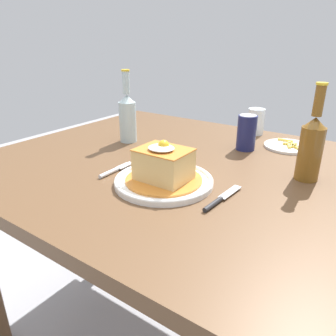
{
  "coord_description": "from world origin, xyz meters",
  "views": [
    {
      "loc": [
        0.53,
        -0.81,
        1.12
      ],
      "look_at": [
        0.06,
        -0.15,
        0.79
      ],
      "focal_mm": 34.31,
      "sensor_mm": 36.0,
      "label": 1
    }
  ],
  "objects_px": {
    "side_plate_fries": "(288,146)",
    "drinking_glass": "(256,123)",
    "main_plate": "(164,181)",
    "beer_bottle_amber": "(311,145)",
    "beer_bottle_clear": "(128,116)",
    "fork": "(114,170)",
    "soda_can": "(246,133)",
    "knife": "(218,201)"
  },
  "relations": [
    {
      "from": "knife",
      "to": "beer_bottle_clear",
      "type": "distance_m",
      "value": 0.57
    },
    {
      "from": "side_plate_fries",
      "to": "drinking_glass",
      "type": "bearing_deg",
      "value": 148.6
    },
    {
      "from": "fork",
      "to": "beer_bottle_clear",
      "type": "distance_m",
      "value": 0.32
    },
    {
      "from": "main_plate",
      "to": "beer_bottle_clear",
      "type": "height_order",
      "value": "beer_bottle_clear"
    },
    {
      "from": "beer_bottle_clear",
      "to": "drinking_glass",
      "type": "bearing_deg",
      "value": 46.1
    },
    {
      "from": "fork",
      "to": "beer_bottle_amber",
      "type": "bearing_deg",
      "value": 29.94
    },
    {
      "from": "fork",
      "to": "soda_can",
      "type": "relative_size",
      "value": 1.14
    },
    {
      "from": "soda_can",
      "to": "beer_bottle_amber",
      "type": "distance_m",
      "value": 0.29
    },
    {
      "from": "soda_can",
      "to": "beer_bottle_amber",
      "type": "xyz_separation_m",
      "value": [
        0.24,
        -0.15,
        0.04
      ]
    },
    {
      "from": "soda_can",
      "to": "beer_bottle_clear",
      "type": "distance_m",
      "value": 0.44
    },
    {
      "from": "beer_bottle_clear",
      "to": "side_plate_fries",
      "type": "bearing_deg",
      "value": 27.48
    },
    {
      "from": "knife",
      "to": "beer_bottle_amber",
      "type": "height_order",
      "value": "beer_bottle_amber"
    },
    {
      "from": "drinking_glass",
      "to": "main_plate",
      "type": "bearing_deg",
      "value": -92.2
    },
    {
      "from": "main_plate",
      "to": "fork",
      "type": "height_order",
      "value": "main_plate"
    },
    {
      "from": "fork",
      "to": "knife",
      "type": "xyz_separation_m",
      "value": [
        0.34,
        0.01,
        0.0
      ]
    },
    {
      "from": "soda_can",
      "to": "drinking_glass",
      "type": "height_order",
      "value": "soda_can"
    },
    {
      "from": "main_plate",
      "to": "soda_can",
      "type": "xyz_separation_m",
      "value": [
        0.07,
        0.4,
        0.05
      ]
    },
    {
      "from": "beer_bottle_clear",
      "to": "side_plate_fries",
      "type": "height_order",
      "value": "beer_bottle_clear"
    },
    {
      "from": "main_plate",
      "to": "beer_bottle_clear",
      "type": "bearing_deg",
      "value": 144.74
    },
    {
      "from": "soda_can",
      "to": "side_plate_fries",
      "type": "bearing_deg",
      "value": 41.87
    },
    {
      "from": "beer_bottle_amber",
      "to": "beer_bottle_clear",
      "type": "bearing_deg",
      "value": -178.42
    },
    {
      "from": "side_plate_fries",
      "to": "soda_can",
      "type": "bearing_deg",
      "value": -138.13
    },
    {
      "from": "main_plate",
      "to": "fork",
      "type": "distance_m",
      "value": 0.17
    },
    {
      "from": "drinking_glass",
      "to": "soda_can",
      "type": "bearing_deg",
      "value": -78.05
    },
    {
      "from": "beer_bottle_clear",
      "to": "drinking_glass",
      "type": "height_order",
      "value": "beer_bottle_clear"
    },
    {
      "from": "knife",
      "to": "side_plate_fries",
      "type": "xyz_separation_m",
      "value": [
        0.02,
        0.53,
        -0.0
      ]
    },
    {
      "from": "main_plate",
      "to": "drinking_glass",
      "type": "xyz_separation_m",
      "value": [
        0.02,
        0.61,
        0.04
      ]
    },
    {
      "from": "soda_can",
      "to": "knife",
      "type": "bearing_deg",
      "value": -76.13
    },
    {
      "from": "main_plate",
      "to": "knife",
      "type": "bearing_deg",
      "value": -4.31
    },
    {
      "from": "beer_bottle_clear",
      "to": "drinking_glass",
      "type": "distance_m",
      "value": 0.52
    },
    {
      "from": "main_plate",
      "to": "beer_bottle_amber",
      "type": "bearing_deg",
      "value": 39.68
    },
    {
      "from": "main_plate",
      "to": "side_plate_fries",
      "type": "distance_m",
      "value": 0.55
    },
    {
      "from": "drinking_glass",
      "to": "side_plate_fries",
      "type": "relative_size",
      "value": 0.62
    },
    {
      "from": "knife",
      "to": "side_plate_fries",
      "type": "distance_m",
      "value": 0.53
    },
    {
      "from": "beer_bottle_amber",
      "to": "fork",
      "type": "bearing_deg",
      "value": -150.06
    },
    {
      "from": "main_plate",
      "to": "soda_can",
      "type": "height_order",
      "value": "soda_can"
    },
    {
      "from": "main_plate",
      "to": "beer_bottle_clear",
      "type": "xyz_separation_m",
      "value": [
        -0.34,
        0.24,
        0.09
      ]
    },
    {
      "from": "knife",
      "to": "drinking_glass",
      "type": "relative_size",
      "value": 1.58
    },
    {
      "from": "fork",
      "to": "drinking_glass",
      "type": "xyz_separation_m",
      "value": [
        0.19,
        0.63,
        0.04
      ]
    },
    {
      "from": "fork",
      "to": "beer_bottle_clear",
      "type": "xyz_separation_m",
      "value": [
        -0.17,
        0.26,
        0.09
      ]
    },
    {
      "from": "beer_bottle_amber",
      "to": "beer_bottle_clear",
      "type": "distance_m",
      "value": 0.65
    },
    {
      "from": "beer_bottle_clear",
      "to": "beer_bottle_amber",
      "type": "bearing_deg",
      "value": 1.58
    }
  ]
}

